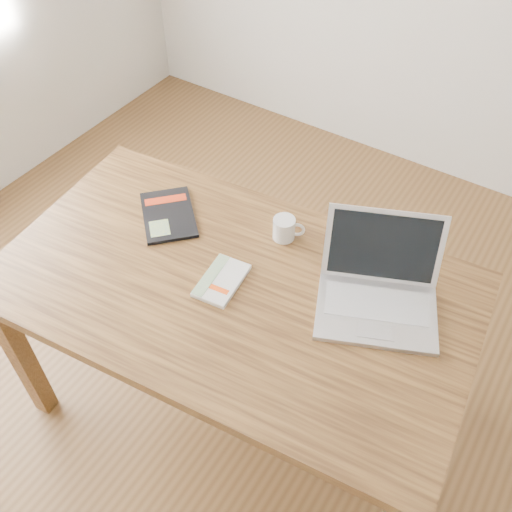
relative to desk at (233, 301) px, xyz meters
The scene contains 6 objects.
room 0.70m from the desk, 67.55° to the right, with size 4.04×4.04×2.70m.
desk is the anchor object (origin of this frame).
white_guidebook 0.10m from the desk, 154.30° to the right, with size 0.14×0.20×0.02m.
black_guidebook 0.40m from the desk, 159.93° to the left, with size 0.31×0.31×0.01m.
laptop 0.47m from the desk, 24.52° to the left, with size 0.46×0.45×0.24m.
coffee_mug 0.30m from the desk, 83.12° to the left, with size 0.10×0.08×0.08m.
Camera 1 is at (0.58, -0.84, 2.12)m, focal length 40.00 mm.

